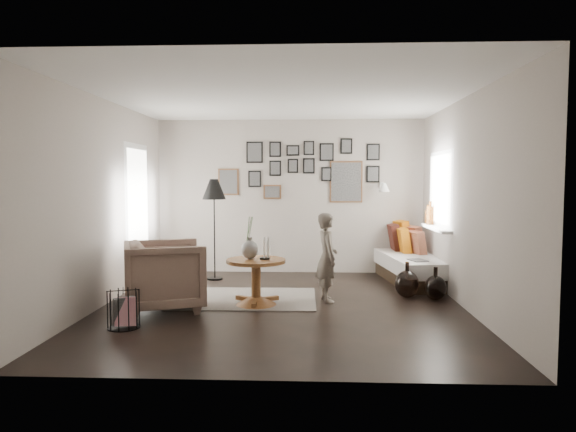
{
  "coord_description": "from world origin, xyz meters",
  "views": [
    {
      "loc": [
        0.35,
        -6.33,
        1.58
      ],
      "look_at": [
        0.05,
        0.5,
        1.1
      ],
      "focal_mm": 32.0,
      "sensor_mm": 36.0,
      "label": 1
    }
  ],
  "objects_px": {
    "pedestal_table": "(256,284)",
    "vase": "(250,246)",
    "demijohn_large": "(407,284)",
    "magazine_basket": "(124,309)",
    "floor_lamp": "(214,193)",
    "child": "(327,257)",
    "daybed": "(412,263)",
    "demijohn_small": "(435,288)",
    "armchair": "(165,275)"
  },
  "relations": [
    {
      "from": "vase",
      "to": "magazine_basket",
      "type": "relative_size",
      "value": 1.28
    },
    {
      "from": "vase",
      "to": "demijohn_large",
      "type": "height_order",
      "value": "vase"
    },
    {
      "from": "magazine_basket",
      "to": "demijohn_small",
      "type": "height_order",
      "value": "demijohn_small"
    },
    {
      "from": "pedestal_table",
      "to": "floor_lamp",
      "type": "relative_size",
      "value": 0.47
    },
    {
      "from": "armchair",
      "to": "vase",
      "type": "bearing_deg",
      "value": -94.0
    },
    {
      "from": "demijohn_large",
      "to": "child",
      "type": "bearing_deg",
      "value": -167.33
    },
    {
      "from": "demijohn_large",
      "to": "demijohn_small",
      "type": "height_order",
      "value": "demijohn_large"
    },
    {
      "from": "magazine_basket",
      "to": "demijohn_large",
      "type": "xyz_separation_m",
      "value": [
        3.29,
        1.56,
        -0.01
      ]
    },
    {
      "from": "vase",
      "to": "floor_lamp",
      "type": "distance_m",
      "value": 1.91
    },
    {
      "from": "pedestal_table",
      "to": "demijohn_large",
      "type": "height_order",
      "value": "pedestal_table"
    },
    {
      "from": "daybed",
      "to": "magazine_basket",
      "type": "relative_size",
      "value": 4.73
    },
    {
      "from": "demijohn_large",
      "to": "pedestal_table",
      "type": "bearing_deg",
      "value": -165.72
    },
    {
      "from": "pedestal_table",
      "to": "floor_lamp",
      "type": "bearing_deg",
      "value": 116.8
    },
    {
      "from": "armchair",
      "to": "demijohn_large",
      "type": "distance_m",
      "value": 3.17
    },
    {
      "from": "armchair",
      "to": "daybed",
      "type": "bearing_deg",
      "value": -80.25
    },
    {
      "from": "daybed",
      "to": "demijohn_small",
      "type": "height_order",
      "value": "daybed"
    },
    {
      "from": "vase",
      "to": "demijohn_large",
      "type": "bearing_deg",
      "value": 13.22
    },
    {
      "from": "demijohn_large",
      "to": "child",
      "type": "height_order",
      "value": "child"
    },
    {
      "from": "vase",
      "to": "floor_lamp",
      "type": "xyz_separation_m",
      "value": [
        -0.76,
        1.64,
        0.62
      ]
    },
    {
      "from": "demijohn_large",
      "to": "armchair",
      "type": "bearing_deg",
      "value": -165.78
    },
    {
      "from": "magazine_basket",
      "to": "pedestal_table",
      "type": "bearing_deg",
      "value": 38.91
    },
    {
      "from": "vase",
      "to": "magazine_basket",
      "type": "xyz_separation_m",
      "value": [
        -1.23,
        -1.08,
        -0.55
      ]
    },
    {
      "from": "floor_lamp",
      "to": "demijohn_large",
      "type": "distance_m",
      "value": 3.27
    },
    {
      "from": "demijohn_small",
      "to": "daybed",
      "type": "bearing_deg",
      "value": 92.12
    },
    {
      "from": "daybed",
      "to": "child",
      "type": "relative_size",
      "value": 1.7
    },
    {
      "from": "floor_lamp",
      "to": "armchair",
      "type": "bearing_deg",
      "value": -97.3
    },
    {
      "from": "pedestal_table",
      "to": "magazine_basket",
      "type": "bearing_deg",
      "value": -141.09
    },
    {
      "from": "magazine_basket",
      "to": "demijohn_large",
      "type": "relative_size",
      "value": 0.86
    },
    {
      "from": "pedestal_table",
      "to": "demijohn_large",
      "type": "xyz_separation_m",
      "value": [
        1.98,
        0.5,
        -0.08
      ]
    },
    {
      "from": "magazine_basket",
      "to": "child",
      "type": "bearing_deg",
      "value": 30.82
    },
    {
      "from": "daybed",
      "to": "magazine_basket",
      "type": "bearing_deg",
      "value": -150.67
    },
    {
      "from": "floor_lamp",
      "to": "demijohn_small",
      "type": "relative_size",
      "value": 3.62
    },
    {
      "from": "vase",
      "to": "floor_lamp",
      "type": "relative_size",
      "value": 0.33
    },
    {
      "from": "floor_lamp",
      "to": "vase",
      "type": "bearing_deg",
      "value": -65.19
    },
    {
      "from": "vase",
      "to": "magazine_basket",
      "type": "bearing_deg",
      "value": -138.78
    },
    {
      "from": "pedestal_table",
      "to": "armchair",
      "type": "relative_size",
      "value": 0.8
    },
    {
      "from": "pedestal_table",
      "to": "vase",
      "type": "bearing_deg",
      "value": 165.96
    },
    {
      "from": "child",
      "to": "floor_lamp",
      "type": "bearing_deg",
      "value": 38.02
    },
    {
      "from": "vase",
      "to": "child",
      "type": "relative_size",
      "value": 0.46
    },
    {
      "from": "child",
      "to": "demijohn_small",
      "type": "bearing_deg",
      "value": -98.27
    },
    {
      "from": "pedestal_table",
      "to": "child",
      "type": "height_order",
      "value": "child"
    },
    {
      "from": "magazine_basket",
      "to": "daybed",
      "type": "bearing_deg",
      "value": 37.21
    },
    {
      "from": "floor_lamp",
      "to": "magazine_basket",
      "type": "height_order",
      "value": "floor_lamp"
    },
    {
      "from": "daybed",
      "to": "demijohn_small",
      "type": "xyz_separation_m",
      "value": [
        0.05,
        -1.29,
        -0.12
      ]
    },
    {
      "from": "demijohn_large",
      "to": "child",
      "type": "relative_size",
      "value": 0.42
    },
    {
      "from": "daybed",
      "to": "floor_lamp",
      "type": "height_order",
      "value": "floor_lamp"
    },
    {
      "from": "pedestal_table",
      "to": "daybed",
      "type": "relative_size",
      "value": 0.38
    },
    {
      "from": "vase",
      "to": "demijohn_large",
      "type": "xyz_separation_m",
      "value": [
        2.06,
        0.48,
        -0.56
      ]
    },
    {
      "from": "pedestal_table",
      "to": "child",
      "type": "relative_size",
      "value": 0.65
    },
    {
      "from": "pedestal_table",
      "to": "floor_lamp",
      "type": "height_order",
      "value": "floor_lamp"
    }
  ]
}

